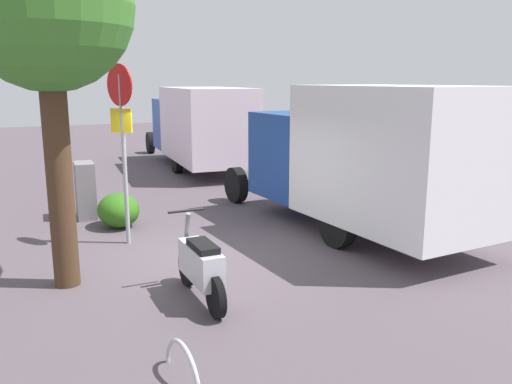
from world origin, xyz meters
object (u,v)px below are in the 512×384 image
(utility_cabinet, at_px, (85,190))
(bike_rack_hoop, at_px, (183,379))
(motorcycle, at_px, (201,266))
(stop_sign, at_px, (122,126))
(street_tree, at_px, (46,10))
(box_truck_near, at_px, (361,154))
(box_truck_far, at_px, (199,124))

(utility_cabinet, distance_m, bike_rack_hoop, 7.34)
(motorcycle, xyz_separation_m, stop_sign, (3.17, 0.38, 1.73))
(motorcycle, bearing_deg, utility_cabinet, 8.63)
(motorcycle, height_order, street_tree, street_tree)
(motorcycle, distance_m, stop_sign, 3.63)
(motorcycle, height_order, utility_cabinet, utility_cabinet)
(stop_sign, bearing_deg, box_truck_near, -106.47)
(utility_cabinet, bearing_deg, box_truck_near, -126.70)
(box_truck_near, xyz_separation_m, box_truck_far, (9.02, 0.27, -0.05))
(street_tree, bearing_deg, stop_sign, -36.60)
(stop_sign, height_order, bike_rack_hoop, stop_sign)
(bike_rack_hoop, bearing_deg, motorcycle, -24.99)
(box_truck_near, height_order, utility_cabinet, box_truck_near)
(stop_sign, xyz_separation_m, utility_cabinet, (2.32, 0.44, -1.61))
(stop_sign, height_order, street_tree, street_tree)
(stop_sign, bearing_deg, street_tree, 143.40)
(box_truck_near, distance_m, utility_cabinet, 6.15)
(stop_sign, distance_m, street_tree, 2.79)
(box_truck_near, height_order, stop_sign, stop_sign)
(street_tree, xyz_separation_m, bike_rack_hoop, (-3.27, -0.81, -4.02))
(box_truck_near, height_order, street_tree, street_tree)
(utility_cabinet, xyz_separation_m, bike_rack_hoop, (-7.31, 0.03, -0.64))
(box_truck_far, bearing_deg, bike_rack_hoop, 164.33)
(box_truck_far, distance_m, street_tree, 11.15)
(box_truck_far, distance_m, bike_rack_hoop, 13.61)
(box_truck_far, height_order, stop_sign, stop_sign)
(box_truck_near, bearing_deg, motorcycle, 111.20)
(box_truck_near, bearing_deg, stop_sign, 70.02)
(utility_cabinet, bearing_deg, motorcycle, -171.50)
(box_truck_near, bearing_deg, bike_rack_hoop, 123.45)
(motorcycle, relative_size, street_tree, 0.34)
(box_truck_far, xyz_separation_m, street_tree, (-9.43, 5.43, 2.44))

